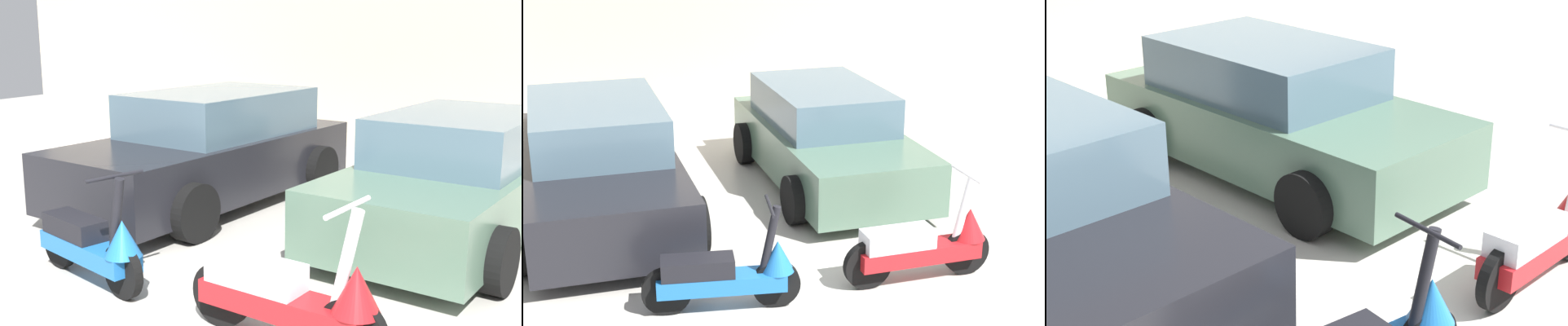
{
  "view_description": "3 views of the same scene",
  "coord_description": "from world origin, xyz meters",
  "views": [
    {
      "loc": [
        2.44,
        -2.72,
        2.18
      ],
      "look_at": [
        -0.61,
        2.61,
        0.88
      ],
      "focal_mm": 45.0,
      "sensor_mm": 36.0,
      "label": 1
    },
    {
      "loc": [
        -3.56,
        -5.14,
        3.66
      ],
      "look_at": [
        -0.37,
        2.33,
        0.94
      ],
      "focal_mm": 55.0,
      "sensor_mm": 36.0,
      "label": 2
    },
    {
      "loc": [
        -4.7,
        -1.03,
        3.1
      ],
      "look_at": [
        -0.21,
        2.65,
        0.76
      ],
      "focal_mm": 55.0,
      "sensor_mm": 36.0,
      "label": 3
    }
  ],
  "objects": [
    {
      "name": "car_rear_center",
      "position": [
        0.92,
        3.96,
        0.62
      ],
      "size": [
        2.15,
        3.96,
        1.29
      ],
      "rotation": [
        0.0,
        0.0,
        -1.68
      ],
      "color": "#51705B",
      "rests_on": "ground_plane"
    },
    {
      "name": "scooter_front_right",
      "position": [
        0.56,
        0.97,
        0.39
      ],
      "size": [
        1.56,
        0.56,
        1.09
      ],
      "rotation": [
        0.0,
        0.0,
        -0.1
      ],
      "color": "black",
      "rests_on": "ground_plane"
    }
  ]
}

